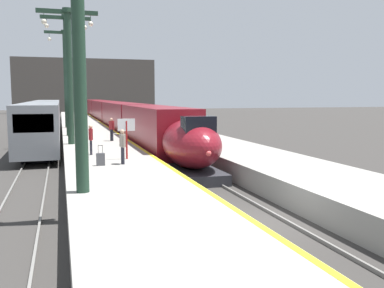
# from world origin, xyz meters

# --- Properties ---
(ground_plane) EXTENTS (260.00, 260.00, 0.00)m
(ground_plane) POSITION_xyz_m (0.00, 0.00, 0.00)
(ground_plane) COLOR #33302D
(platform_left) EXTENTS (4.80, 110.00, 1.05)m
(platform_left) POSITION_xyz_m (-4.05, 24.75, 0.53)
(platform_left) COLOR gray
(platform_left) RESTS_ON ground
(platform_right) EXTENTS (4.80, 110.00, 1.05)m
(platform_right) POSITION_xyz_m (4.05, 24.75, 0.53)
(platform_right) COLOR gray
(platform_right) RESTS_ON ground
(platform_left_safety_stripe) EXTENTS (0.20, 107.80, 0.01)m
(platform_left_safety_stripe) POSITION_xyz_m (-1.77, 24.75, 1.05)
(platform_left_safety_stripe) COLOR yellow
(platform_left_safety_stripe) RESTS_ON platform_left
(rail_main_left) EXTENTS (0.08, 110.00, 0.12)m
(rail_main_left) POSITION_xyz_m (-0.75, 27.50, 0.06)
(rail_main_left) COLOR slate
(rail_main_left) RESTS_ON ground
(rail_main_right) EXTENTS (0.08, 110.00, 0.12)m
(rail_main_right) POSITION_xyz_m (0.75, 27.50, 0.06)
(rail_main_right) COLOR slate
(rail_main_right) RESTS_ON ground
(rail_secondary_left) EXTENTS (0.08, 110.00, 0.12)m
(rail_secondary_left) POSITION_xyz_m (-8.85, 27.50, 0.06)
(rail_secondary_left) COLOR slate
(rail_secondary_left) RESTS_ON ground
(rail_secondary_right) EXTENTS (0.08, 110.00, 0.12)m
(rail_secondary_right) POSITION_xyz_m (-7.35, 27.50, 0.06)
(rail_secondary_right) COLOR slate
(rail_secondary_right) RESTS_ON ground
(highspeed_train_main) EXTENTS (2.92, 74.52, 3.60)m
(highspeed_train_main) POSITION_xyz_m (0.00, 42.02, 1.98)
(highspeed_train_main) COLOR maroon
(highspeed_train_main) RESTS_ON ground
(regional_train_adjacent) EXTENTS (2.85, 36.60, 3.80)m
(regional_train_adjacent) POSITION_xyz_m (-8.10, 31.72, 2.13)
(regional_train_adjacent) COLOR gray
(regional_train_adjacent) RESTS_ON ground
(station_column_near) EXTENTS (4.00, 0.68, 9.22)m
(station_column_near) POSITION_xyz_m (-5.90, 1.81, 6.60)
(station_column_near) COLOR #1E3828
(station_column_near) RESTS_ON platform_left
(station_column_mid) EXTENTS (4.00, 0.68, 9.12)m
(station_column_mid) POSITION_xyz_m (-5.90, 17.33, 6.54)
(station_column_mid) COLOR #1E3828
(station_column_mid) RESTS_ON platform_left
(station_column_far) EXTENTS (4.00, 0.68, 9.89)m
(station_column_far) POSITION_xyz_m (-5.90, 24.08, 6.95)
(station_column_far) COLOR #1E3828
(station_column_far) RESTS_ON platform_left
(station_column_distant) EXTENTS (4.00, 0.68, 10.03)m
(station_column_distant) POSITION_xyz_m (-5.90, 33.64, 7.02)
(station_column_distant) COLOR #1E3828
(station_column_distant) RESTS_ON platform_left
(passenger_near_edge) EXTENTS (0.26, 0.57, 1.69)m
(passenger_near_edge) POSITION_xyz_m (-3.73, 7.53, 2.04)
(passenger_near_edge) COLOR #23232D
(passenger_near_edge) RESTS_ON platform_left
(passenger_mid_platform) EXTENTS (0.39, 0.50, 1.69)m
(passenger_mid_platform) POSITION_xyz_m (-2.99, 18.62, 2.04)
(passenger_mid_platform) COLOR #23232D
(passenger_mid_platform) RESTS_ON platform_left
(passenger_far_waiting) EXTENTS (0.23, 0.57, 1.69)m
(passenger_far_waiting) POSITION_xyz_m (-4.98, 11.37, 2.04)
(passenger_far_waiting) COLOR #23232D
(passenger_far_waiting) RESTS_ON platform_left
(rolling_suitcase) EXTENTS (0.40, 0.22, 0.98)m
(rolling_suitcase) POSITION_xyz_m (-4.81, 7.37, 1.35)
(rolling_suitcase) COLOR #4C4C51
(rolling_suitcase) RESTS_ON platform_left
(departure_info_board) EXTENTS (0.90, 0.10, 2.12)m
(departure_info_board) POSITION_xyz_m (-3.29, 9.15, 2.56)
(departure_info_board) COLOR maroon
(departure_info_board) RESTS_ON platform_left
(terminus_back_wall) EXTENTS (36.00, 2.00, 14.00)m
(terminus_back_wall) POSITION_xyz_m (0.00, 102.00, 7.00)
(terminus_back_wall) COLOR #4C4742
(terminus_back_wall) RESTS_ON ground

